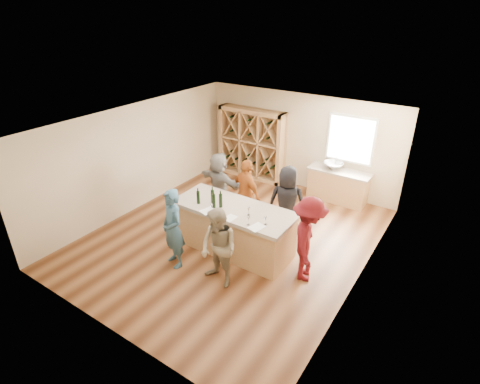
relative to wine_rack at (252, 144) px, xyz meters
The scene contains 32 objects.
floor 3.78m from the wine_rack, 65.36° to the right, with size 6.00×7.00×0.10m, color brown.
ceiling 4.00m from the wine_rack, 65.36° to the right, with size 6.00×7.00×0.10m, color white.
wall_back 1.56m from the wine_rack, 10.57° to the left, with size 6.00×0.10×2.80m, color beige.
wall_front 6.99m from the wine_rack, 77.60° to the right, with size 6.00×0.10×2.80m, color beige.
wall_left 3.63m from the wine_rack, 115.36° to the right, with size 0.10×7.00×2.80m, color beige.
wall_right 5.61m from the wine_rack, 35.70° to the right, with size 0.10×7.00×2.80m, color beige.
window_frame 3.08m from the wine_rack, ahead, with size 1.30×0.06×1.30m, color white.
window_pane 3.07m from the wine_rack, ahead, with size 1.18×0.01×1.18m, color white.
wine_rack is the anchor object (origin of this frame).
back_counter_base 2.98m from the wine_rack, ahead, with size 1.60×0.58×0.86m, color tan.
back_counter_top 2.91m from the wine_rack, ahead, with size 1.70×0.62×0.06m, color #A49786.
sink 2.70m from the wine_rack, ahead, with size 0.54×0.54×0.19m, color silver.
faucet 2.70m from the wine_rack, ahead, with size 0.02×0.02×0.30m, color silver.
tasting_counter_base 4.11m from the wine_rack, 63.51° to the right, with size 2.60×1.00×1.00m, color tan.
tasting_counter_top 4.07m from the wine_rack, 63.51° to the right, with size 2.72×1.12×0.08m, color #A49786.
wine_bottle_b 4.07m from the wine_rack, 74.71° to the right, with size 0.07×0.07×0.29m, color black.
wine_bottle_c 3.94m from the wine_rack, 70.61° to the right, with size 0.07×0.07×0.30m, color black.
wine_bottle_d 4.15m from the wine_rack, 69.33° to the right, with size 0.08×0.08×0.32m, color black.
wine_bottle_e 4.10m from the wine_rack, 67.39° to the right, with size 0.08×0.08×0.31m, color black.
wine_glass_a 4.35m from the wine_rack, 69.17° to the right, with size 0.06×0.06×0.17m, color white.
wine_glass_c 4.76m from the wine_rack, 58.84° to the right, with size 0.07×0.07×0.18m, color white.
wine_glass_d 4.37m from the wine_rack, 58.89° to the right, with size 0.07×0.07×0.18m, color white.
wine_glass_e 4.74m from the wine_rack, 54.77° to the right, with size 0.06×0.06×0.16m, color white.
tasting_menu_a 4.31m from the wine_rack, 70.33° to the right, with size 0.24×0.33×0.00m, color white.
tasting_menu_b 4.53m from the wine_rack, 63.64° to the right, with size 0.21×0.28×0.00m, color white.
tasting_menu_c 4.84m from the wine_rack, 56.88° to the right, with size 0.24×0.32×0.00m, color white.
person_near_left 4.90m from the wine_rack, 77.28° to the right, with size 0.64×0.47×1.75m, color #335972.
person_near_right 5.26m from the wine_rack, 64.88° to the right, with size 0.80×0.44×1.65m, color gray.
person_server 5.10m from the wine_rack, 45.56° to the right, with size 1.16×0.54×1.80m, color #590F14.
person_far_mid 2.95m from the wine_rack, 60.45° to the right, with size 1.01×0.52×1.73m, color #994C19.
person_far_right 3.53m from the wine_rack, 44.60° to the right, with size 0.87×0.56×1.77m, color black.
person_far_left 2.51m from the wine_rack, 77.61° to the right, with size 1.55×0.56×1.67m, color slate.
Camera 1 is at (4.33, -6.17, 5.00)m, focal length 28.00 mm.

